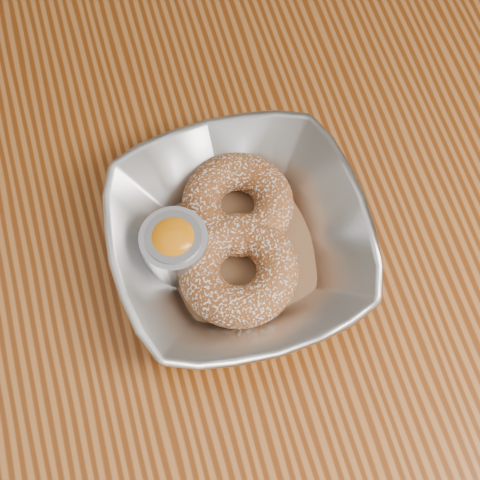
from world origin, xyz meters
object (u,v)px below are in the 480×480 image
object	(u,v)px
serving_bowl	(240,242)
donut_front	(238,270)
donut_back	(238,204)
ramekin	(175,246)
table	(171,371)

from	to	relation	value
serving_bowl	donut_front	bearing A→B (deg)	-108.87
serving_bowl	donut_back	bearing A→B (deg)	77.11
donut_front	ramekin	bearing A→B (deg)	144.88
serving_bowl	donut_front	distance (m)	0.03
donut_back	ramekin	world-z (taller)	ramekin
donut_back	donut_front	world-z (taller)	donut_front
donut_back	donut_front	bearing A→B (deg)	-105.43
donut_back	serving_bowl	bearing A→B (deg)	-102.89
serving_bowl	ramekin	distance (m)	0.05
donut_front	donut_back	bearing A→B (deg)	74.57
table	donut_back	xyz separation A→B (m)	(0.09, 0.09, 0.13)
table	serving_bowl	xyz separation A→B (m)	(0.09, 0.06, 0.13)
ramekin	donut_front	bearing A→B (deg)	-35.12
table	ramekin	bearing A→B (deg)	64.40
table	donut_front	distance (m)	0.15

